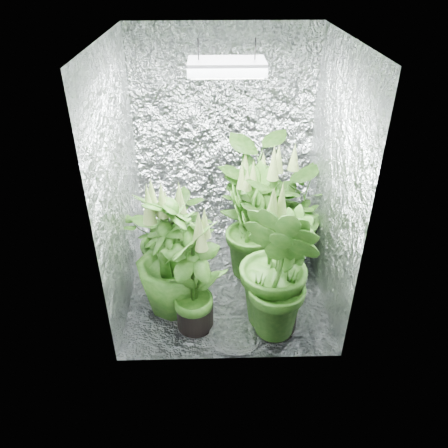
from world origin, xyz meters
The scene contains 13 objects.
ground centered at (0.00, 0.00, 0.00)m, with size 1.60×1.60×0.00m, color silver.
walls centered at (0.00, 0.00, 1.00)m, with size 1.62×1.62×2.00m.
ceiling centered at (0.00, 0.00, 2.00)m, with size 1.60×1.60×0.01m, color silver.
grow_lamp centered at (0.00, 0.00, 1.83)m, with size 0.50×0.30×0.22m.
plant_a centered at (-0.43, 0.12, 0.43)m, with size 0.94×0.94×0.92m.
plant_b centered at (0.24, 0.44, 0.49)m, with size 0.69×0.69×1.05m.
plant_c centered at (0.21, 0.20, 0.49)m, with size 0.55×0.55×1.05m.
plant_d centered at (-0.42, -0.26, 0.51)m, with size 0.80×0.80×1.12m.
plant_e centered at (0.44, 0.28, 0.58)m, with size 1.02×1.02×1.21m.
plant_f centered at (-0.25, -0.47, 0.47)m, with size 0.68×0.68×1.03m.
plant_g centered at (0.35, -0.51, 0.57)m, with size 0.85×0.85×1.24m.
circulation_fan centered at (0.59, 0.53, 0.16)m, with size 0.16×0.34×0.38m.
plant_label centered at (0.42, -0.55, 0.30)m, with size 0.05×0.01×0.08m, color white.
Camera 1 is at (-0.10, -2.92, 2.47)m, focal length 35.00 mm.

